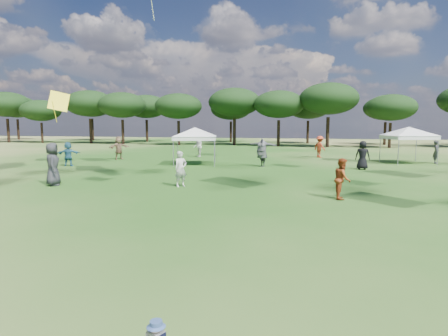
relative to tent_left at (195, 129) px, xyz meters
The scene contains 4 objects.
tree_line 26.72m from the tent_left, 71.21° to the left, with size 108.78×17.63×7.77m.
tent_left is the anchor object (origin of this frame).
tent_right 14.91m from the tent_left, 16.73° to the left, with size 5.62×5.62×2.86m.
festival_crowd 4.41m from the tent_left, ahead, with size 30.47×18.51×1.93m.
Camera 1 is at (1.67, -1.97, 2.77)m, focal length 30.00 mm.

